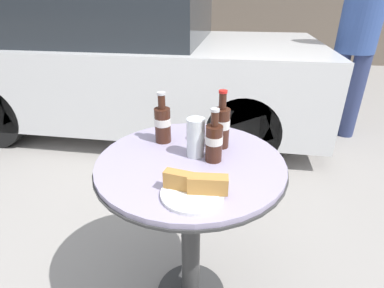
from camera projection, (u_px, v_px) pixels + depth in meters
bistro_table at (191, 195)px, 1.24m from camera, size 0.74×0.74×0.78m
cola_bottle_left at (163, 123)px, 1.27m from camera, size 0.07×0.07×0.22m
cola_bottle_right at (214, 141)px, 1.12m from camera, size 0.07×0.07×0.21m
cola_bottle_center at (221, 125)px, 1.22m from camera, size 0.07×0.07×0.24m
drinking_glass at (196, 139)px, 1.16m from camera, size 0.07×0.07×0.16m
lunch_plate_near at (194, 188)px, 0.95m from camera, size 0.22×0.21×0.07m
parked_car at (133, 62)px, 3.28m from camera, size 3.81×1.84×1.47m
pedestrian at (358, 36)px, 2.82m from camera, size 0.36×0.36×1.77m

